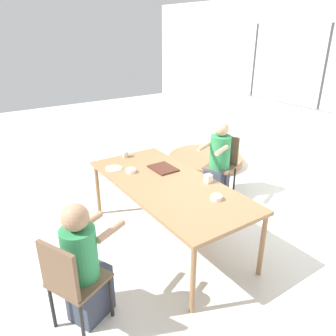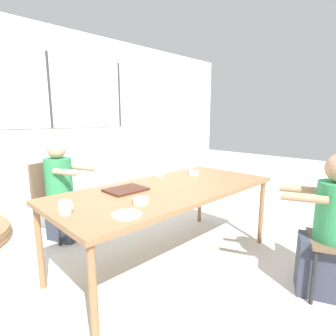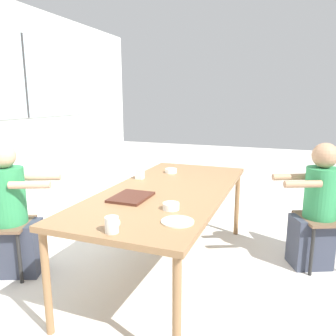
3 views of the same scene
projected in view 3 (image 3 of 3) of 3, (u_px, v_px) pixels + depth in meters
The scene contains 11 objects.
ground_plane at pixel (168, 270), 2.92m from camera, with size 16.00×16.00×0.00m, color beige.
dining_table at pixel (168, 194), 2.77m from camera, with size 2.14×0.97×0.75m.
chair_for_woman_green_shirt at pixel (334, 210), 2.91m from camera, with size 0.53×0.53×0.88m.
person_woman_green_shirt at pixel (316, 211), 2.90m from camera, with size 0.47×0.58×1.13m.
person_man_blue_shirt at pixel (13, 216), 2.77m from camera, with size 0.47×0.60×1.14m.
food_tray_dark at pixel (131, 197), 2.49m from camera, with size 0.34×0.26×0.02m.
coffee_mug at pixel (112, 225), 1.85m from camera, with size 0.08×0.08×0.09m.
milk_carton_small at pixel (140, 174), 3.10m from camera, with size 0.07×0.07×0.10m.
bowl_white_shallow at pixel (171, 206), 2.24m from camera, with size 0.11×0.11×0.05m.
bowl_cereal at pixel (171, 171), 3.36m from camera, with size 0.12×0.12×0.04m.
plate_tortillas at pixel (178, 222), 2.01m from camera, with size 0.20×0.20×0.01m.
Camera 3 is at (-2.50, -0.94, 1.49)m, focal length 35.00 mm.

